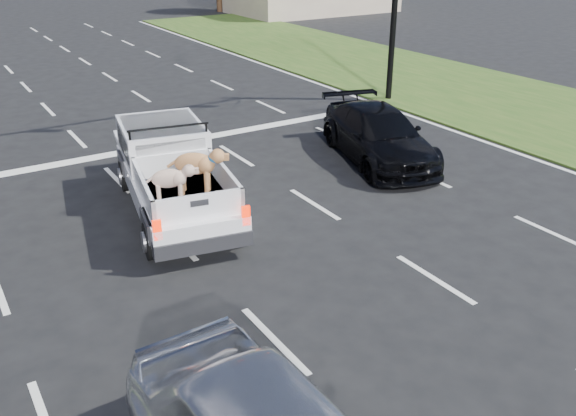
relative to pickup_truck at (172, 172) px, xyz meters
name	(u,v)px	position (x,y,z in m)	size (l,w,h in m)	color
ground	(361,307)	(1.16, -5.49, -0.94)	(160.00, 160.00, 0.00)	black
road_markings	(202,184)	(1.16, 1.07, -0.93)	(17.75, 60.00, 0.01)	silver
grass_shoulder_right	(546,113)	(14.16, 0.51, -0.91)	(8.00, 60.00, 0.06)	#254515
pickup_truck	(172,172)	(0.00, 0.00, 0.00)	(2.89, 5.63, 2.01)	black
black_coupe	(378,135)	(6.16, 0.12, -0.21)	(2.03, 4.99, 1.45)	black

